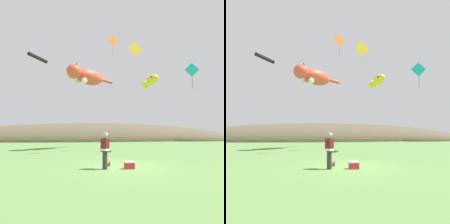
# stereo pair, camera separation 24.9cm
# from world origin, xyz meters

# --- Properties ---
(ground_plane) EXTENTS (120.00, 120.00, 0.00)m
(ground_plane) POSITION_xyz_m (0.00, 0.00, 0.00)
(ground_plane) COLOR #5B8442
(distant_hill_ridge) EXTENTS (59.66, 15.22, 6.79)m
(distant_hill_ridge) POSITION_xyz_m (1.61, 29.62, 0.00)
(distant_hill_ridge) COLOR brown
(distant_hill_ridge) RESTS_ON ground
(festival_attendant) EXTENTS (0.45, 0.49, 1.77)m
(festival_attendant) POSITION_xyz_m (-0.97, -0.54, 0.95)
(festival_attendant) COLOR #332D28
(festival_attendant) RESTS_ON ground
(kite_spool) EXTENTS (0.16, 0.27, 0.27)m
(kite_spool) POSITION_xyz_m (-0.70, 0.29, 0.13)
(kite_spool) COLOR olive
(kite_spool) RESTS_ON ground
(picnic_cooler) EXTENTS (0.49, 0.33, 0.36)m
(picnic_cooler) POSITION_xyz_m (0.23, -0.61, 0.18)
(picnic_cooler) COLOR red
(picnic_cooler) RESTS_ON ground
(kite_giant_cat) EXTENTS (5.16, 4.65, 1.95)m
(kite_giant_cat) POSITION_xyz_m (-1.83, 10.45, 7.60)
(kite_giant_cat) COLOR #E04C33
(kite_fish_windsock) EXTENTS (0.92, 3.15, 0.97)m
(kite_fish_windsock) POSITION_xyz_m (4.33, 7.86, 6.69)
(kite_fish_windsock) COLOR yellow
(kite_tube_streamer) EXTENTS (1.55, 2.27, 0.44)m
(kite_tube_streamer) POSITION_xyz_m (-6.48, 9.04, 8.85)
(kite_tube_streamer) COLOR black
(kite_diamond_teal) EXTENTS (1.08, 0.23, 2.00)m
(kite_diamond_teal) POSITION_xyz_m (6.08, 3.46, 6.48)
(kite_diamond_teal) COLOR #19BFBF
(kite_diamond_orange) EXTENTS (0.97, 0.56, 2.00)m
(kite_diamond_orange) POSITION_xyz_m (0.42, 6.43, 9.84)
(kite_diamond_orange) COLOR orange
(kite_diamond_gold) EXTENTS (1.45, 0.38, 2.39)m
(kite_diamond_gold) POSITION_xyz_m (2.89, 8.17, 9.92)
(kite_diamond_gold) COLOR yellow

